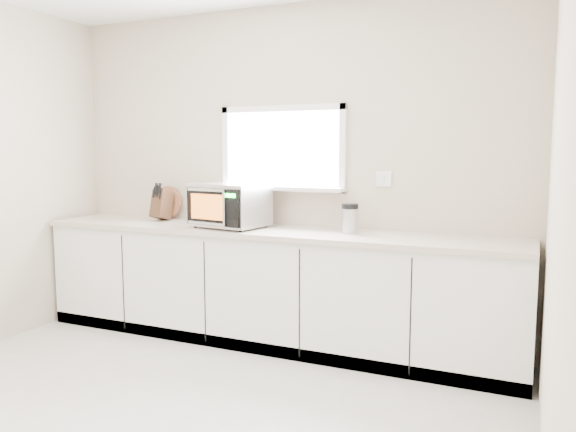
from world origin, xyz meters
The scene contains 7 objects.
back_wall centered at (0.00, 2.00, 1.36)m, with size 4.00×0.17×2.70m.
cabinets centered at (0.00, 1.70, 0.44)m, with size 3.92×0.60×0.88m, color white.
countertop centered at (0.00, 1.69, 0.90)m, with size 3.92×0.64×0.04m, color beige.
microwave centered at (-0.31, 1.66, 1.10)m, with size 0.61×0.52×0.35m.
knife_block centered at (-1.08, 1.80, 1.06)m, with size 0.12×0.23×0.34m.
cutting_board centered at (-1.13, 1.94, 1.07)m, with size 0.30×0.30×0.02m, color #9E5F3D.
coffee_grinder centered at (0.65, 1.77, 1.03)m, with size 0.14×0.14×0.22m.
Camera 1 is at (1.92, -2.24, 1.54)m, focal length 35.00 mm.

